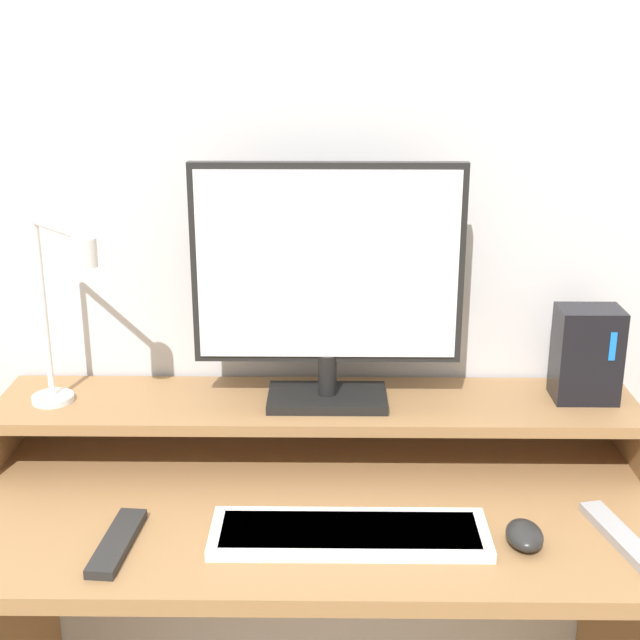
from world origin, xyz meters
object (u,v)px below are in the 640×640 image
object	(u,v)px
keyboard	(349,533)
remote_secondary	(619,536)
monitor	(327,278)
mouse	(524,535)
desk_lamp	(63,309)
remote_control	(117,542)
router_dock	(587,354)

from	to	relation	value
keyboard	remote_secondary	bearing A→B (deg)	0.25
monitor	keyboard	world-z (taller)	monitor
mouse	remote_secondary	bearing A→B (deg)	5.70
remote_secondary	desk_lamp	bearing A→B (deg)	166.18
remote_control	remote_secondary	size ratio (longest dim) A/B	0.95
remote_secondary	remote_control	bearing A→B (deg)	-177.91
desk_lamp	router_dock	distance (m)	0.99
remote_control	remote_secondary	distance (m)	0.83
router_dock	mouse	bearing A→B (deg)	-117.46
remote_control	remote_secondary	world-z (taller)	same
remote_secondary	keyboard	bearing A→B (deg)	-179.75
keyboard	remote_control	world-z (taller)	keyboard
router_dock	keyboard	distance (m)	0.60
desk_lamp	remote_control	xyz separation A→B (m)	(0.14, -0.27, -0.32)
monitor	desk_lamp	distance (m)	0.48
keyboard	mouse	bearing A→B (deg)	-2.83
monitor	remote_secondary	xyz separation A→B (m)	(0.49, -0.30, -0.36)
keyboard	mouse	xyz separation A→B (m)	(0.29, -0.01, 0.01)
monitor	mouse	size ratio (longest dim) A/B	5.80
keyboard	remote_control	xyz separation A→B (m)	(-0.38, -0.03, -0.00)
desk_lamp	remote_control	bearing A→B (deg)	-62.98
mouse	remote_secondary	xyz separation A→B (m)	(0.16, 0.02, -0.01)
desk_lamp	keyboard	xyz separation A→B (m)	(0.52, -0.24, -0.31)
mouse	monitor	bearing A→B (deg)	135.88
monitor	remote_control	xyz separation A→B (m)	(-0.34, -0.33, -0.36)
desk_lamp	remote_control	size ratio (longest dim) A/B	1.87
desk_lamp	router_dock	size ratio (longest dim) A/B	1.95
monitor	mouse	bearing A→B (deg)	-44.12
desk_lamp	mouse	distance (m)	0.90
monitor	mouse	distance (m)	0.57
remote_control	desk_lamp	bearing A→B (deg)	117.02
remote_control	remote_secondary	xyz separation A→B (m)	(0.83, 0.03, 0.00)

